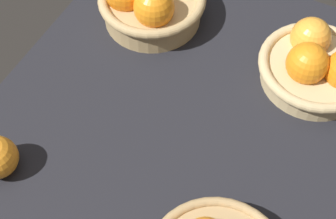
# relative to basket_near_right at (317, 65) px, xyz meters

# --- Properties ---
(market_tray) EXTENTS (0.84, 0.72, 0.03)m
(market_tray) POSITION_rel_basket_near_right_xyz_m (-0.21, 0.17, -0.05)
(market_tray) COLOR black
(market_tray) RESTS_ON ground
(basket_near_right) EXTENTS (0.22, 0.22, 0.10)m
(basket_near_right) POSITION_rel_basket_near_right_xyz_m (0.00, 0.00, 0.00)
(basket_near_right) COLOR tan
(basket_near_right) RESTS_ON market_tray
(basket_far_right) EXTENTS (0.22, 0.22, 0.12)m
(basket_far_right) POSITION_rel_basket_near_right_xyz_m (0.01, 0.35, 0.01)
(basket_far_right) COLOR tan
(basket_far_right) RESTS_ON market_tray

